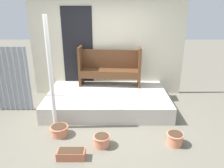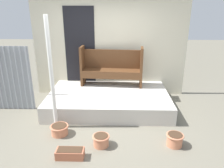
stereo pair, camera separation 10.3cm
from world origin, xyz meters
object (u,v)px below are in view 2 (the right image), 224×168
flower_pot_right (175,139)px  planter_box_rect (70,153)px  support_post (52,76)px  flower_pot_middle (101,140)px  bench (112,66)px  flower_pot_left (60,129)px

flower_pot_right → planter_box_rect: (-1.82, -0.39, -0.05)m
support_post → flower_pot_middle: 1.55m
bench → flower_pot_middle: bearing=-89.1°
support_post → planter_box_rect: bearing=-63.0°
planter_box_rect → support_post: bearing=117.0°
bench → flower_pot_middle: bench is taller
bench → flower_pot_middle: (-0.13, -2.20, -0.78)m
bench → flower_pot_left: bearing=-113.5°
flower_pot_left → planter_box_rect: 0.77m
flower_pot_right → planter_box_rect: flower_pot_right is taller
bench → flower_pot_left: (-0.98, -1.85, -0.79)m
support_post → bench: size_ratio=1.39×
support_post → flower_pot_middle: (0.99, -0.63, -1.01)m
flower_pot_right → flower_pot_middle: bearing=-178.1°
flower_pot_left → flower_pot_middle: size_ratio=1.14×
flower_pot_left → flower_pot_right: bearing=-7.9°
flower_pot_left → flower_pot_middle: 0.91m
support_post → bench: 1.94m
flower_pot_left → flower_pot_right: size_ratio=1.13×
flower_pot_left → bench: bearing=62.2°
flower_pot_left → flower_pot_right: flower_pot_right is taller
flower_pot_right → support_post: bearing=165.9°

